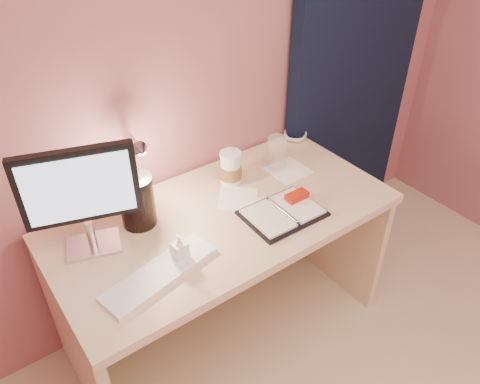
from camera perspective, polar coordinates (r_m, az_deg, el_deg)
room at (r=2.48m, az=12.60°, el=16.82°), size 3.50×3.50×3.50m
desk at (r=2.10m, az=-3.02°, el=-6.47°), size 1.40×0.70×0.73m
monitor at (r=1.68m, az=-18.86°, el=0.05°), size 0.39×0.19×0.42m
keyboard at (r=1.67m, az=-9.73°, el=-9.76°), size 0.45×0.22×0.02m
planner at (r=1.90m, az=5.38°, el=-2.35°), size 0.32×0.24×0.05m
paper_a at (r=1.92m, az=1.86°, el=-2.28°), size 0.16×0.16×0.00m
paper_b at (r=2.17m, az=5.89°, el=2.65°), size 0.17×0.17×0.00m
paper_c at (r=1.98m, az=-0.23°, el=-0.80°), size 0.23×0.23×0.00m
coffee_cup at (r=2.04m, az=-1.14°, el=2.83°), size 0.10×0.10×0.16m
clear_cup at (r=2.15m, az=4.49°, el=4.76°), size 0.09×0.09×0.16m
bowl at (r=2.42m, az=6.74°, el=6.78°), size 0.12×0.12×0.04m
lotion_bottle at (r=1.68m, az=-7.39°, el=-6.73°), size 0.06×0.06×0.11m
dark_jar at (r=1.84m, az=-12.42°, el=-1.36°), size 0.13×0.13×0.19m
desk_lamp at (r=1.85m, az=-11.43°, el=3.33°), size 0.09×0.21×0.34m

